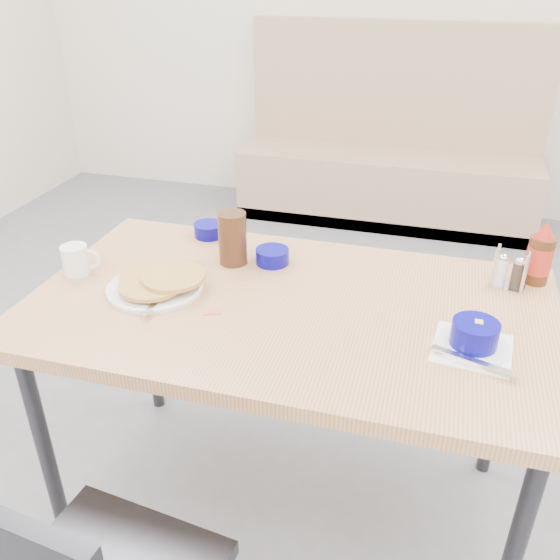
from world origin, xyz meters
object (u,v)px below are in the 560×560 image
(pancake_plate, at_px, (157,283))
(syrup_bottle, at_px, (540,256))
(dining_table, at_px, (289,322))
(condiment_caddy, at_px, (509,274))
(coffee_mug, at_px, (77,259))
(amber_tumbler, at_px, (233,238))
(grits_setting, at_px, (474,338))
(butter_bowl, at_px, (272,256))
(creamer_bowl, at_px, (209,230))
(booth_bench, at_px, (388,165))

(pancake_plate, height_order, syrup_bottle, syrup_bottle)
(dining_table, relative_size, condiment_caddy, 12.24)
(coffee_mug, bearing_deg, syrup_bottle, 13.57)
(amber_tumbler, distance_m, syrup_bottle, 0.87)
(dining_table, distance_m, grits_setting, 0.49)
(dining_table, xyz_separation_m, condiment_caddy, (0.56, 0.25, 0.10))
(butter_bowl, bearing_deg, creamer_bowl, 153.19)
(grits_setting, distance_m, butter_bowl, 0.65)
(amber_tumbler, relative_size, condiment_caddy, 1.39)
(grits_setting, xyz_separation_m, creamer_bowl, (-0.84, 0.43, -0.01))
(creamer_bowl, distance_m, syrup_bottle, 1.01)
(booth_bench, distance_m, amber_tumbler, 2.41)
(grits_setting, distance_m, amber_tumbler, 0.75)
(syrup_bottle, bearing_deg, grits_setting, -113.49)
(creamer_bowl, bearing_deg, condiment_caddy, -5.52)
(coffee_mug, bearing_deg, dining_table, 0.47)
(butter_bowl, xyz_separation_m, syrup_bottle, (0.75, 0.09, 0.06))
(pancake_plate, relative_size, coffee_mug, 2.61)
(creamer_bowl, bearing_deg, coffee_mug, -128.06)
(booth_bench, xyz_separation_m, creamer_bowl, (-0.37, -2.19, 0.43))
(dining_table, height_order, grits_setting, grits_setting)
(grits_setting, bearing_deg, condiment_caddy, 74.61)
(booth_bench, xyz_separation_m, condiment_caddy, (0.56, -2.28, 0.45))
(syrup_bottle, bearing_deg, butter_bowl, -172.98)
(amber_tumbler, height_order, condiment_caddy, amber_tumbler)
(dining_table, height_order, condiment_caddy, condiment_caddy)
(coffee_mug, height_order, grits_setting, coffee_mug)
(booth_bench, xyz_separation_m, syrup_bottle, (0.64, -2.23, 0.49))
(pancake_plate, height_order, butter_bowl, pancake_plate)
(dining_table, bearing_deg, condiment_caddy, 23.95)
(creamer_bowl, bearing_deg, pancake_plate, -91.10)
(grits_setting, height_order, amber_tumbler, amber_tumbler)
(booth_bench, bearing_deg, amber_tumbler, -95.46)
(coffee_mug, distance_m, amber_tumbler, 0.45)
(coffee_mug, distance_m, syrup_bottle, 1.31)
(pancake_plate, xyz_separation_m, syrup_bottle, (1.01, 0.33, 0.06))
(butter_bowl, bearing_deg, condiment_caddy, 3.36)
(condiment_caddy, bearing_deg, grits_setting, -92.17)
(dining_table, relative_size, grits_setting, 6.73)
(grits_setting, bearing_deg, coffee_mug, 175.71)
(pancake_plate, xyz_separation_m, condiment_caddy, (0.94, 0.28, 0.02))
(butter_bowl, distance_m, amber_tumbler, 0.13)
(creamer_bowl, xyz_separation_m, syrup_bottle, (1.01, -0.04, 0.06))
(dining_table, height_order, coffee_mug, coffee_mug)
(booth_bench, bearing_deg, syrup_bottle, -73.99)
(dining_table, relative_size, butter_bowl, 13.92)
(coffee_mug, xyz_separation_m, condiment_caddy, (1.20, 0.26, -0.00))
(grits_setting, relative_size, butter_bowl, 2.07)
(creamer_bowl, bearing_deg, dining_table, -42.88)
(syrup_bottle, bearing_deg, booth_bench, 106.01)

